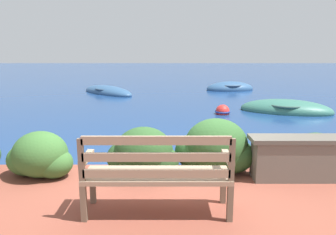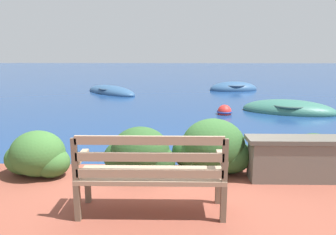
% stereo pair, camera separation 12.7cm
% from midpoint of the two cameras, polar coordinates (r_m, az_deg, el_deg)
% --- Properties ---
extents(ground_plane, '(80.00, 80.00, 0.00)m').
position_cam_midpoint_polar(ground_plane, '(5.24, 0.53, -10.47)').
color(ground_plane, navy).
extents(park_bench, '(1.60, 0.48, 0.93)m').
position_cam_midpoint_polar(park_bench, '(3.55, -2.83, -9.45)').
color(park_bench, brown).
rests_on(park_bench, patio_terrace).
extents(hedge_clump_left, '(0.96, 0.69, 0.65)m').
position_cam_midpoint_polar(hedge_clump_left, '(4.99, -21.99, -6.40)').
color(hedge_clump_left, '#38662D').
rests_on(hedge_clump_left, patio_terrace).
extents(hedge_clump_centre, '(1.04, 0.75, 0.70)m').
position_cam_midpoint_polar(hedge_clump_centre, '(4.67, -5.06, -6.46)').
color(hedge_clump_centre, '#284C23').
rests_on(hedge_clump_centre, patio_terrace).
extents(hedge_clump_right, '(1.16, 0.83, 0.79)m').
position_cam_midpoint_polar(hedge_clump_right, '(4.85, 7.54, -5.37)').
color(hedge_clump_right, '#2D5628').
rests_on(hedge_clump_right, patio_terrace).
extents(hedge_clump_far_right, '(0.86, 0.62, 0.59)m').
position_cam_midpoint_polar(hedge_clump_far_right, '(5.22, 23.66, -6.06)').
color(hedge_clump_far_right, '#284C23').
rests_on(hedge_clump_far_right, patio_terrace).
extents(rowboat_nearest, '(3.11, 2.19, 0.70)m').
position_cam_midpoint_polar(rowboat_nearest, '(11.11, 19.62, 1.24)').
color(rowboat_nearest, '#336B5B').
rests_on(rowboat_nearest, ground_plane).
extents(rowboat_mid, '(3.04, 3.04, 0.60)m').
position_cam_midpoint_polar(rowboat_mid, '(15.05, -10.57, 4.36)').
color(rowboat_mid, '#2D517A').
rests_on(rowboat_mid, ground_plane).
extents(rowboat_far, '(2.48, 1.56, 0.73)m').
position_cam_midpoint_polar(rowboat_far, '(16.24, 10.64, 4.95)').
color(rowboat_far, '#2D517A').
rests_on(rowboat_far, ground_plane).
extents(mooring_buoy, '(0.48, 0.48, 0.43)m').
position_cam_midpoint_polar(mooring_buoy, '(10.25, 9.27, 1.02)').
color(mooring_buoy, red).
rests_on(mooring_buoy, ground_plane).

